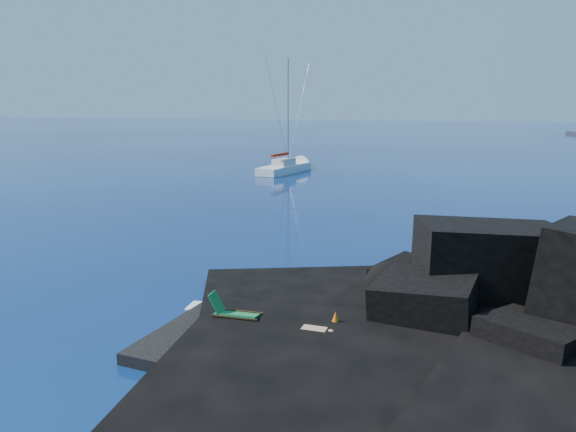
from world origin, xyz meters
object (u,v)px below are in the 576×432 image
deck_chair (237,308)px  marker_cone (335,321)px  distant_boat_a (574,135)px  sunbather (314,331)px  sailboat (286,172)px

deck_chair → marker_cone: deck_chair is taller
distant_boat_a → sunbather: bearing=-122.6°
sailboat → distant_boat_a: size_ratio=2.63×
marker_cone → distant_boat_a: bearing=77.9°
deck_chair → distant_boat_a: size_ratio=0.35×
marker_cone → sunbather: bearing=-123.6°
sailboat → marker_cone: sailboat is taller
sunbather → distant_boat_a: 125.22m
distant_boat_a → marker_cone: bearing=-122.5°
deck_chair → distant_boat_a: (29.22, 122.12, -0.88)m
sailboat → distant_boat_a: 91.74m
deck_chair → sunbather: (2.56, -0.23, -0.35)m
marker_cone → deck_chair: bearing=-170.8°
sailboat → marker_cone: (14.05, -39.18, 0.65)m
distant_boat_a → deck_chair: bearing=-123.8°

